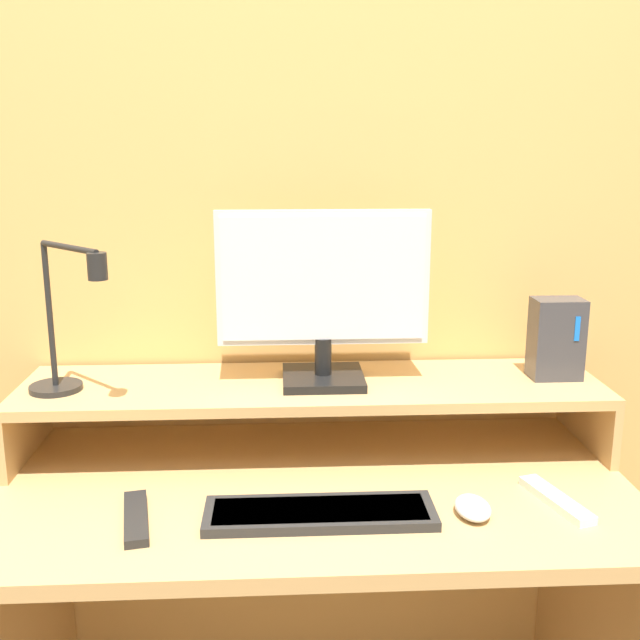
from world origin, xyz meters
TOP-DOWN VIEW (x-y plane):
  - wall_back at (0.00, 0.68)m, footprint 6.00×0.05m
  - desk at (0.00, 0.32)m, footprint 1.24×0.65m
  - monitor_shelf at (0.00, 0.50)m, footprint 1.24×0.30m
  - monitor at (0.02, 0.50)m, footprint 0.44×0.17m
  - desk_lamp at (-0.49, 0.43)m, footprint 0.21×0.21m
  - router_dock at (0.53, 0.50)m, footprint 0.11×0.07m
  - keyboard at (0.00, 0.18)m, footprint 0.41×0.13m
  - mouse at (0.28, 0.18)m, footprint 0.06×0.10m
  - remote_control at (-0.33, 0.19)m, footprint 0.08×0.19m
  - remote_secondary at (0.44, 0.22)m, footprint 0.09×0.19m

SIDE VIEW (x-z plane):
  - desk at x=0.00m, z-range 0.16..0.91m
  - remote_control at x=-0.33m, z-range 0.75..0.77m
  - remote_secondary at x=0.44m, z-range 0.75..0.77m
  - keyboard at x=0.00m, z-range 0.75..0.77m
  - mouse at x=0.28m, z-range 0.75..0.78m
  - monitor_shelf at x=0.00m, z-range 0.81..0.96m
  - router_dock at x=0.53m, z-range 0.90..1.08m
  - desk_lamp at x=-0.49m, z-range 0.87..1.19m
  - monitor at x=0.02m, z-range 0.92..1.28m
  - wall_back at x=0.00m, z-range 0.00..2.50m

